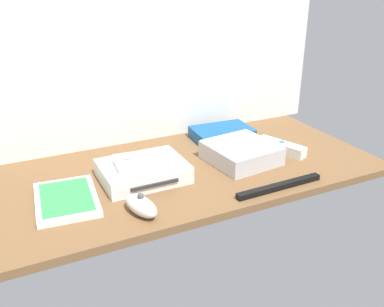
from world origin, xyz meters
TOP-DOWN VIEW (x-y plane):
  - ground_plane at (0.00, 0.00)cm, footprint 100.00×48.00cm
  - back_wall at (0.00, 24.60)cm, footprint 110.00×1.20cm
  - game_console at (-14.15, -0.81)cm, footprint 21.01×16.51cm
  - mini_computer at (13.79, -2.55)cm, footprint 18.70×18.70cm
  - game_case at (-33.96, -4.10)cm, footprint 15.34×20.21cm
  - network_router at (17.53, 14.60)cm, footprint 18.65×13.12cm
  - remote_wand at (27.72, -2.16)cm, footprint 8.63×15.11cm
  - remote_nunchuk at (-20.25, -16.34)cm, footprint 6.90×10.81cm
  - remote_classic_pad at (-13.85, -1.28)cm, footprint 15.02×9.17cm
  - sensor_bar at (13.66, -20.29)cm, footprint 24.03×2.21cm

SIDE VIEW (x-z plane):
  - ground_plane at x=0.00cm, z-range -2.00..0.00cm
  - sensor_bar at x=13.66cm, z-range 0.00..1.40cm
  - game_case at x=-33.96cm, z-range -0.02..1.54cm
  - remote_wand at x=27.72cm, z-range -0.19..3.21cm
  - network_router at x=17.53cm, z-range 0.00..3.40cm
  - remote_nunchuk at x=-20.25cm, z-range -0.51..4.59cm
  - game_console at x=-14.15cm, z-range 0.00..4.40cm
  - mini_computer at x=13.79cm, z-range -0.01..5.29cm
  - remote_classic_pad at x=-13.85cm, z-range 4.21..6.61cm
  - back_wall at x=0.00cm, z-range 0.00..64.00cm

